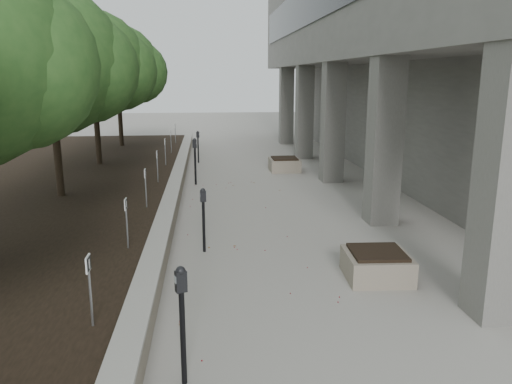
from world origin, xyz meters
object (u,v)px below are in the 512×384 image
crabapple_tree_5 (118,86)px  parking_meter_3 (204,220)px  parking_meter_5 (198,147)px  planter_front (377,264)px  parking_meter_4 (195,162)px  parking_meter_2 (183,326)px  crabapple_tree_3 (52,93)px  planter_back (284,164)px  crabapple_tree_4 (94,88)px

crabapple_tree_5 → parking_meter_3: bearing=-74.3°
parking_meter_5 → planter_front: bearing=-56.4°
crabapple_tree_5 → parking_meter_4: (3.55, -7.13, -2.34)m
crabapple_tree_5 → parking_meter_5: size_ratio=4.06×
parking_meter_2 → crabapple_tree_3: bearing=92.1°
crabapple_tree_5 → parking_meter_2: crabapple_tree_5 is taller
parking_meter_2 → planter_back: size_ratio=1.32×
parking_meter_4 → parking_meter_5: bearing=99.4°
crabapple_tree_3 → parking_meter_4: crabapple_tree_3 is taller
parking_meter_2 → parking_meter_4: bearing=68.8°
parking_meter_3 → parking_meter_5: (-0.28, 10.92, -0.01)m
crabapple_tree_5 → planter_back: 8.97m
parking_meter_2 → planter_back: (3.25, 13.28, -0.47)m
crabapple_tree_3 → parking_meter_5: (3.58, 7.19, -2.45)m
crabapple_tree_4 → parking_meter_4: crabapple_tree_4 is taller
crabapple_tree_4 → parking_meter_3: 9.86m
crabapple_tree_3 → planter_back: bearing=36.1°
parking_meter_4 → parking_meter_2: bearing=-79.7°
planter_back → parking_meter_5: bearing=146.8°
crabapple_tree_4 → parking_meter_5: crabapple_tree_4 is taller
crabapple_tree_4 → crabapple_tree_5: (0.00, 5.00, 0.00)m
parking_meter_5 → crabapple_tree_3: bearing=-97.8°
parking_meter_2 → planter_back: parking_meter_2 is taller
crabapple_tree_5 → parking_meter_3: 14.47m
parking_meter_4 → planter_back: (3.33, 2.15, -0.52)m
crabapple_tree_5 → parking_meter_4: bearing=-63.5°
crabapple_tree_4 → parking_meter_3: crabapple_tree_4 is taller
parking_meter_2 → crabapple_tree_4: bearing=83.7°
planter_back → parking_meter_4: bearing=-147.2°
parking_meter_5 → parking_meter_2: bearing=-71.1°
crabapple_tree_4 → planter_front: crabapple_tree_4 is taller
crabapple_tree_4 → parking_meter_5: size_ratio=4.06×
parking_meter_5 → planter_front: 13.05m
crabapple_tree_5 → planter_back: bearing=-35.9°
crabapple_tree_3 → planter_front: size_ratio=4.93×
crabapple_tree_3 → parking_meter_2: (3.64, -8.26, -2.38)m
crabapple_tree_5 → parking_meter_4: 8.30m
crabapple_tree_3 → planter_back: 8.99m
planter_front → parking_meter_5: bearing=104.9°
crabapple_tree_3 → parking_meter_3: size_ratio=4.03×
crabapple_tree_3 → crabapple_tree_5: 10.00m
planter_front → planter_back: planter_back is taller
crabapple_tree_3 → crabapple_tree_5: (0.00, 10.00, 0.00)m
parking_meter_3 → parking_meter_4: (-0.31, 6.60, 0.11)m
planter_front → crabapple_tree_4: bearing=123.7°
crabapple_tree_5 → planter_front: size_ratio=4.93×
crabapple_tree_3 → parking_meter_3: bearing=-44.0°
crabapple_tree_4 → parking_meter_4: 4.76m
crabapple_tree_5 → parking_meter_3: (3.86, -13.73, -2.45)m
parking_meter_5 → planter_back: bearing=-14.5°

